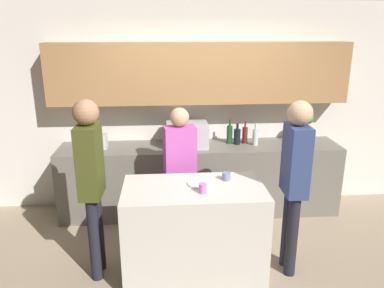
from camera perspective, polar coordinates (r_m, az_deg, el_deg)
name	(u,v)px	position (r m, az deg, el deg)	size (l,w,h in m)	color
ground_plane	(213,274)	(3.98, 3.20, -19.22)	(14.00, 14.00, 0.00)	gray
back_wall	(199,94)	(4.92, 1.02, 7.59)	(6.40, 0.40, 2.70)	silver
back_counter	(200,179)	(4.96, 1.24, -5.32)	(3.60, 0.62, 0.92)	#6B665B
kitchen_island	(194,231)	(3.77, 0.29, -13.06)	(1.35, 0.73, 0.93)	beige
microwave	(187,135)	(4.75, -0.74, 1.40)	(0.52, 0.39, 0.30)	#B7BABC
toaster	(96,141)	(4.83, -14.36, 0.41)	(0.26, 0.16, 0.18)	silver
potted_plant	(308,129)	(5.07, 17.19, 2.22)	(0.14, 0.14, 0.40)	brown
bottle_0	(230,134)	(4.90, 5.74, 1.50)	(0.08, 0.08, 0.32)	#194723
bottle_1	(237,136)	(4.88, 6.89, 1.17)	(0.09, 0.09, 0.28)	black
bottle_2	(245,135)	(4.93, 8.06, 1.39)	(0.07, 0.07, 0.29)	maroon
bottle_3	(255,137)	(4.87, 9.63, 1.06)	(0.08, 0.08, 0.28)	silver
plate_on_island	(201,184)	(3.62, 1.40, -6.04)	(0.26, 0.26, 0.01)	white
cup_0	(226,176)	(3.72, 5.25, -4.93)	(0.08, 0.08, 0.08)	#7377A6
cup_1	(203,188)	(3.43, 1.63, -6.75)	(0.07, 0.07, 0.09)	#C868B5
person_left	(91,175)	(3.60, -15.14, -4.52)	(0.23, 0.35, 1.77)	black
person_center	(295,174)	(3.67, 15.40, -4.36)	(0.23, 0.35, 1.75)	black
person_right	(180,165)	(4.13, -1.84, -3.21)	(0.37, 0.24, 1.56)	black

